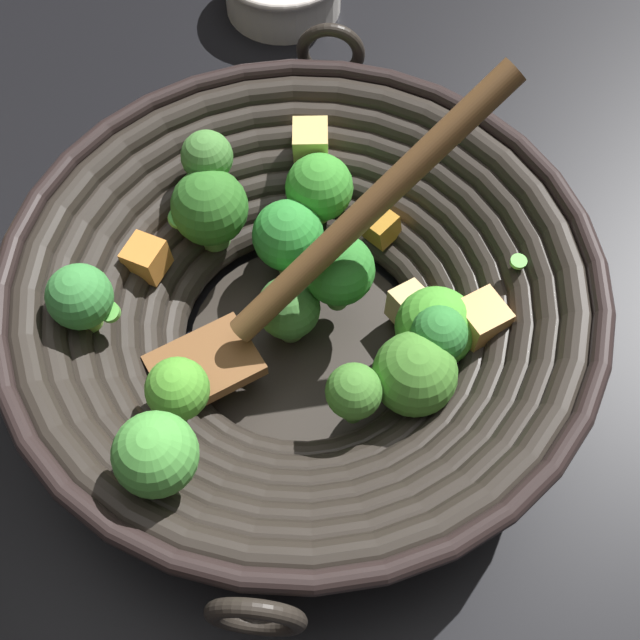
{
  "coord_description": "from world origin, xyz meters",
  "views": [
    {
      "loc": [
        0.16,
        -0.25,
        0.53
      ],
      "look_at": [
        0.01,
        0.01,
        0.03
      ],
      "focal_mm": 45.98,
      "sensor_mm": 36.0,
      "label": 1
    }
  ],
  "objects": [
    {
      "name": "ground_plane",
      "position": [
        0.0,
        0.0,
        0.0
      ],
      "size": [
        4.0,
        4.0,
        0.0
      ],
      "primitive_type": "plane",
      "color": "black"
    },
    {
      "name": "wok",
      "position": [
        -0.0,
        0.0,
        0.06
      ],
      "size": [
        0.4,
        0.41,
        0.21
      ],
      "color": "black",
      "rests_on": "ground"
    }
  ]
}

